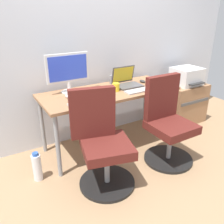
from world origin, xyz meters
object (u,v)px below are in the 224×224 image
office_chair_left (102,144)px  office_chair_right (167,124)px  side_cabinet (183,103)px  desktop_monitor (68,70)px  water_bottle_on_floor (37,167)px  open_laptop (126,81)px  coffee_mug (116,87)px  printer (187,76)px

office_chair_left → office_chair_right: 0.81m
office_chair_right → side_cabinet: bearing=34.4°
desktop_monitor → office_chair_left: bearing=-89.5°
water_bottle_on_floor → open_laptop: 1.41m
side_cabinet → open_laptop: size_ratio=1.93×
side_cabinet → coffee_mug: bearing=-175.2°
desktop_monitor → open_laptop: 0.73m
water_bottle_on_floor → desktop_monitor: 1.05m
office_chair_left → open_laptop: same height
water_bottle_on_floor → coffee_mug: (1.01, 0.16, 0.61)m
printer → coffee_mug: (-1.24, -0.10, 0.07)m
office_chair_left → desktop_monitor: (-0.01, 0.74, 0.54)m
open_laptop → coffee_mug: open_laptop is taller
office_chair_right → water_bottle_on_floor: size_ratio=3.03×
coffee_mug → side_cabinet: bearing=4.8°
printer → desktop_monitor: size_ratio=0.83×
coffee_mug → office_chair_left: bearing=-132.2°
desktop_monitor → side_cabinet: bearing=-4.2°
side_cabinet → printer: bearing=-90.0°
side_cabinet → printer: (0.00, -0.00, 0.41)m
side_cabinet → water_bottle_on_floor: side_cabinet is taller
office_chair_right → printer: size_ratio=2.35×
office_chair_right → water_bottle_on_floor: office_chair_right is taller
side_cabinet → desktop_monitor: size_ratio=1.25×
office_chair_left → printer: bearing=19.9°
desktop_monitor → open_laptop: (0.69, -0.11, -0.19)m
office_chair_right → desktop_monitor: 1.23m
office_chair_right → coffee_mug: office_chair_right is taller
office_chair_left → printer: (1.71, 0.62, 0.27)m
side_cabinet → open_laptop: 1.13m
side_cabinet → open_laptop: bearing=179.1°
desktop_monitor → coffee_mug: (0.47, -0.23, -0.20)m
office_chair_right → desktop_monitor: desktop_monitor is taller
office_chair_left → coffee_mug: (0.47, 0.51, 0.34)m
office_chair_left → water_bottle_on_floor: (-0.54, 0.35, -0.28)m
side_cabinet → water_bottle_on_floor: bearing=-173.2°
desktop_monitor → coffee_mug: size_ratio=5.22×
office_chair_right → coffee_mug: (-0.34, 0.51, 0.34)m
desktop_monitor → coffee_mug: bearing=-26.0°
coffee_mug → office_chair_right: bearing=-56.1°
water_bottle_on_floor → coffee_mug: 1.19m
water_bottle_on_floor → open_laptop: bearing=13.0°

